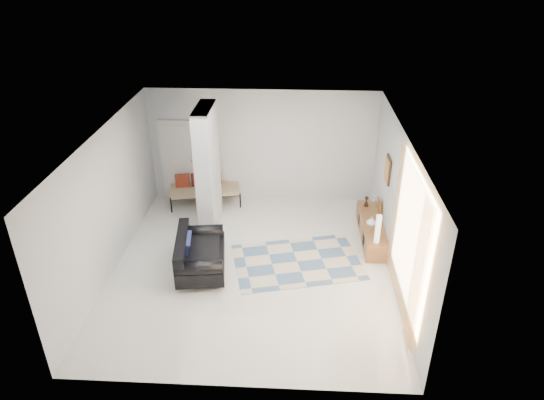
{
  "coord_description": "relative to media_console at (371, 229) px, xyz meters",
  "views": [
    {
      "loc": [
        0.82,
        -7.96,
        5.8
      ],
      "look_at": [
        0.36,
        0.6,
        1.21
      ],
      "focal_mm": 32.0,
      "sensor_mm": 36.0,
      "label": 1
    }
  ],
  "objects": [
    {
      "name": "area_rug",
      "position": [
        -1.62,
        -1.03,
        -0.2
      ],
      "size": [
        2.85,
        2.23,
        0.01
      ],
      "primitive_type": "cube",
      "rotation": [
        0.0,
        0.0,
        0.23
      ],
      "color": "#C4B696",
      "rests_on": "floor"
    },
    {
      "name": "wall_right",
      "position": [
        0.23,
        -1.23,
        1.2
      ],
      "size": [
        0.0,
        6.0,
        6.0
      ],
      "primitive_type": "plane",
      "rotation": [
        1.57,
        0.0,
        -1.57
      ],
      "color": "silver",
      "rests_on": "ground"
    },
    {
      "name": "wall_art",
      "position": [
        0.2,
        -0.0,
        1.45
      ],
      "size": [
        0.04,
        0.45,
        0.55
      ],
      "primitive_type": "cube",
      "color": "#3D2410",
      "rests_on": "wall_right"
    },
    {
      "name": "hallway_door",
      "position": [
        -4.62,
        1.73,
        0.82
      ],
      "size": [
        0.85,
        0.06,
        2.04
      ],
      "primitive_type": "cube",
      "color": "silver",
      "rests_on": "floor"
    },
    {
      "name": "bronze_figurine",
      "position": [
        -0.05,
        0.72,
        0.31
      ],
      "size": [
        0.14,
        0.14,
        0.24
      ],
      "primitive_type": null,
      "rotation": [
        0.0,
        0.0,
        -0.15
      ],
      "color": "#311E15",
      "rests_on": "media_console"
    },
    {
      "name": "floor",
      "position": [
        -2.52,
        -1.23,
        -0.2
      ],
      "size": [
        6.0,
        6.0,
        0.0
      ],
      "primitive_type": "plane",
      "color": "beige",
      "rests_on": "ground"
    },
    {
      "name": "wall_front",
      "position": [
        -2.52,
        -4.23,
        1.2
      ],
      "size": [
        6.0,
        0.0,
        6.0
      ],
      "primitive_type": "plane",
      "rotation": [
        -1.57,
        0.0,
        0.0
      ],
      "color": "silver",
      "rests_on": "ground"
    },
    {
      "name": "loveseat",
      "position": [
        -3.58,
        -1.38,
        0.15
      ],
      "size": [
        1.11,
        1.66,
        0.76
      ],
      "rotation": [
        0.0,
        0.0,
        0.14
      ],
      "color": "silver",
      "rests_on": "floor"
    },
    {
      "name": "curtain",
      "position": [
        0.15,
        -2.38,
        1.25
      ],
      "size": [
        0.0,
        2.55,
        2.55
      ],
      "primitive_type": "plane",
      "rotation": [
        1.57,
        0.0,
        1.57
      ],
      "color": "#FFAC43",
      "rests_on": "wall_right"
    },
    {
      "name": "daybed",
      "position": [
        -3.95,
        1.39,
        0.21
      ],
      "size": [
        1.81,
        1.04,
        0.77
      ],
      "rotation": [
        0.0,
        0.0,
        0.2
      ],
      "color": "black",
      "rests_on": "floor"
    },
    {
      "name": "cylinder_lamp",
      "position": [
        -0.02,
        -0.81,
        0.51
      ],
      "size": [
        0.11,
        0.11,
        0.62
      ],
      "primitive_type": "cylinder",
      "color": "white",
      "rests_on": "media_console"
    },
    {
      "name": "ceiling",
      "position": [
        -2.52,
        -1.23,
        2.6
      ],
      "size": [
        6.0,
        6.0,
        0.0
      ],
      "primitive_type": "plane",
      "rotation": [
        3.14,
        0.0,
        0.0
      ],
      "color": "white",
      "rests_on": "wall_back"
    },
    {
      "name": "wall_left",
      "position": [
        -5.27,
        -1.23,
        1.2
      ],
      "size": [
        0.0,
        6.0,
        6.0
      ],
      "primitive_type": "plane",
      "rotation": [
        1.57,
        0.0,
        1.57
      ],
      "color": "silver",
      "rests_on": "ground"
    },
    {
      "name": "partition_column",
      "position": [
        -3.62,
        0.37,
        1.2
      ],
      "size": [
        0.35,
        1.2,
        2.8
      ],
      "primitive_type": "cube",
      "color": "#ABAFB2",
      "rests_on": "floor"
    },
    {
      "name": "wall_back",
      "position": [
        -2.52,
        1.77,
        1.2
      ],
      "size": [
        6.0,
        0.0,
        6.0
      ],
      "primitive_type": "plane",
      "rotation": [
        1.57,
        0.0,
        0.0
      ],
      "color": "silver",
      "rests_on": "ground"
    },
    {
      "name": "media_console",
      "position": [
        0.0,
        0.0,
        0.0
      ],
      "size": [
        0.45,
        2.0,
        0.8
      ],
      "color": "brown",
      "rests_on": "floor"
    },
    {
      "name": "vase",
      "position": [
        -0.05,
        -0.17,
        0.3
      ],
      "size": [
        0.22,
        0.22,
        0.21
      ],
      "primitive_type": "imported",
      "rotation": [
        0.0,
        0.0,
        -0.1
      ],
      "color": "white",
      "rests_on": "media_console"
    }
  ]
}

